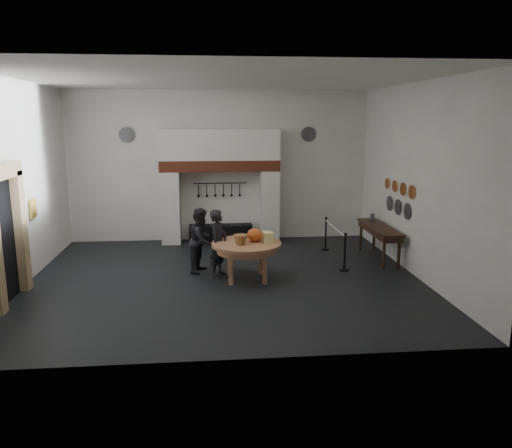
{
  "coord_description": "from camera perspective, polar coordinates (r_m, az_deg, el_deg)",
  "views": [
    {
      "loc": [
        -0.36,
        -11.13,
        3.66
      ],
      "look_at": [
        0.69,
        -0.26,
        1.35
      ],
      "focal_mm": 35.0,
      "sensor_mm": 36.0,
      "label": 1
    }
  ],
  "objects": [
    {
      "name": "barrier_rope",
      "position": [
        13.23,
        9.02,
        -0.47
      ],
      "size": [
        0.04,
        2.0,
        0.04
      ],
      "primitive_type": "cylinder",
      "rotation": [
        1.57,
        0.0,
        0.0
      ],
      "color": "silver",
      "rests_on": "barrier_post_near"
    },
    {
      "name": "cheese_block_small",
      "position": [
        11.71,
        1.15,
        -1.31
      ],
      "size": [
        0.18,
        0.18,
        0.2
      ],
      "primitive_type": "cube",
      "color": "#E4CD88",
      "rests_on": "work_table"
    },
    {
      "name": "floor",
      "position": [
        11.72,
        -3.53,
        -6.28
      ],
      "size": [
        9.0,
        8.0,
        0.02
      ],
      "primitive_type": "cube",
      "color": "black",
      "rests_on": "ground"
    },
    {
      "name": "pumpkin",
      "position": [
        11.52,
        -0.14,
        -1.25
      ],
      "size": [
        0.36,
        0.36,
        0.31
      ],
      "primitive_type": "ellipsoid",
      "color": "orange",
      "rests_on": "work_table"
    },
    {
      "name": "utensil_rail",
      "position": [
        15.17,
        -4.15,
        4.68
      ],
      "size": [
        1.6,
        0.02,
        0.02
      ],
      "primitive_type": "cylinder",
      "rotation": [
        0.0,
        1.57,
        0.0
      ],
      "color": "black",
      "rests_on": "wall_back"
    },
    {
      "name": "pewter_plate_mid",
      "position": [
        13.24,
        15.91,
        1.87
      ],
      "size": [
        0.03,
        0.4,
        0.4
      ],
      "primitive_type": "cylinder",
      "rotation": [
        0.0,
        1.57,
        0.0
      ],
      "color": "#4C4C51",
      "rests_on": "wall_right"
    },
    {
      "name": "pewter_plate_back_left",
      "position": [
        15.28,
        -14.56,
        9.84
      ],
      "size": [
        0.44,
        0.03,
        0.44
      ],
      "primitive_type": "cylinder",
      "rotation": [
        1.57,
        0.0,
        0.0
      ],
      "color": "#4C4C51",
      "rests_on": "wall_back"
    },
    {
      "name": "door_lintel",
      "position": [
        10.95,
        -27.19,
        5.34
      ],
      "size": [
        0.22,
        1.7,
        0.3
      ],
      "primitive_type": "cube",
      "color": "tan",
      "rests_on": "door_jamb_near"
    },
    {
      "name": "wall_back",
      "position": [
        15.2,
        -4.18,
        6.59
      ],
      "size": [
        9.0,
        0.02,
        4.5
      ],
      "primitive_type": "cube",
      "color": "white",
      "rests_on": "floor"
    },
    {
      "name": "door_recess",
      "position": [
        11.2,
        -26.94,
        -1.81
      ],
      "size": [
        0.04,
        1.1,
        2.5
      ],
      "primitive_type": "cube",
      "color": "black",
      "rests_on": "floor"
    },
    {
      "name": "wall_left",
      "position": [
        11.96,
        -25.82,
        3.98
      ],
      "size": [
        0.02,
        8.0,
        4.5
      ],
      "primitive_type": "cube",
      "color": "white",
      "rests_on": "floor"
    },
    {
      "name": "pewter_plate_back_right",
      "position": [
        15.4,
        6.02,
        10.17
      ],
      "size": [
        0.44,
        0.03,
        0.44
      ],
      "primitive_type": "cylinder",
      "rotation": [
        1.57,
        0.0,
        0.0
      ],
      "color": "#4C4C51",
      "rests_on": "wall_back"
    },
    {
      "name": "wicker_basket",
      "position": [
        11.27,
        -1.8,
        -1.8
      ],
      "size": [
        0.39,
        0.39,
        0.22
      ],
      "primitive_type": "cone",
      "rotation": [
        3.14,
        0.0,
        0.24
      ],
      "color": "#A1683B",
      "rests_on": "work_table"
    },
    {
      "name": "side_table",
      "position": [
        13.47,
        13.93,
        -0.37
      ],
      "size": [
        0.55,
        2.2,
        0.06
      ],
      "primitive_type": "cube",
      "color": "#321B12",
      "rests_on": "floor"
    },
    {
      "name": "barrier_post_far",
      "position": [
        14.26,
        7.98,
        -1.18
      ],
      "size": [
        0.05,
        0.05,
        0.9
      ],
      "primitive_type": "cylinder",
      "color": "black",
      "rests_on": "floor"
    },
    {
      "name": "visitor_far",
      "position": [
        12.11,
        -6.26,
        -1.86
      ],
      "size": [
        0.84,
        0.93,
        1.57
      ],
      "primitive_type": "imported",
      "rotation": [
        0.0,
        0.0,
        1.18
      ],
      "color": "black",
      "rests_on": "floor"
    },
    {
      "name": "barrier_post_near",
      "position": [
        12.39,
        10.11,
        -3.27
      ],
      "size": [
        0.05,
        0.05,
        0.9
      ],
      "primitive_type": "cylinder",
      "color": "black",
      "rests_on": "floor"
    },
    {
      "name": "work_table",
      "position": [
        11.46,
        -1.09,
        -2.31
      ],
      "size": [
        1.94,
        1.94,
        0.07
      ],
      "primitive_type": "cylinder",
      "rotation": [
        0.0,
        0.0,
        0.24
      ],
      "color": "tan",
      "rests_on": "floor"
    },
    {
      "name": "wall_plaque",
      "position": [
        12.78,
        -24.13,
        1.62
      ],
      "size": [
        0.05,
        0.34,
        0.44
      ],
      "primitive_type": "cube",
      "color": "gold",
      "rests_on": "wall_left"
    },
    {
      "name": "copper_pan_a",
      "position": [
        12.43,
        17.37,
        3.49
      ],
      "size": [
        0.03,
        0.34,
        0.34
      ],
      "primitive_type": "cylinder",
      "rotation": [
        0.0,
        1.57,
        0.0
      ],
      "color": "#C6662D",
      "rests_on": "wall_right"
    },
    {
      "name": "copper_pan_d",
      "position": [
        13.95,
        14.77,
        4.51
      ],
      "size": [
        0.03,
        0.28,
        0.28
      ],
      "primitive_type": "cylinder",
      "rotation": [
        0.0,
        1.57,
        0.0
      ],
      "color": "#C6662D",
      "rests_on": "wall_right"
    },
    {
      "name": "ceiling",
      "position": [
        11.17,
        -3.83,
        16.23
      ],
      "size": [
        9.0,
        8.0,
        0.02
      ],
      "primitive_type": "cube",
      "color": "silver",
      "rests_on": "wall_back"
    },
    {
      "name": "bread_loaf",
      "position": [
        11.76,
        -1.71,
        -1.43
      ],
      "size": [
        0.31,
        0.18,
        0.13
      ],
      "primitive_type": "ellipsoid",
      "color": "#A05B38",
      "rests_on": "work_table"
    },
    {
      "name": "pewter_plate_right",
      "position": [
        13.79,
        15.01,
        2.31
      ],
      "size": [
        0.03,
        0.4,
        0.4
      ],
      "primitive_type": "cylinder",
      "rotation": [
        0.0,
        1.57,
        0.0
      ],
      "color": "#4C4C51",
      "rests_on": "wall_right"
    },
    {
      "name": "hearth_brick_band",
      "position": [
        14.84,
        -4.15,
        6.7
      ],
      "size": [
        3.5,
        0.72,
        0.32
      ],
      "primitive_type": "cube",
      "color": "#9E442B",
      "rests_on": "chimney_pier_left"
    },
    {
      "name": "visitor_near",
      "position": [
        11.72,
        -4.32,
        -2.21
      ],
      "size": [
        0.6,
        0.69,
        1.6
      ],
      "primitive_type": "imported",
      "rotation": [
        0.0,
        0.0,
        1.12
      ],
      "color": "black",
      "rests_on": "floor"
    },
    {
      "name": "cheese_block_big",
      "position": [
        11.42,
        1.43,
        -1.56
      ],
      "size": [
        0.22,
        0.22,
        0.24
      ],
      "primitive_type": "cube",
      "color": "#ECEA8D",
      "rests_on": "work_table"
    },
    {
      "name": "copper_pan_b",
      "position": [
        12.93,
        16.44,
        3.86
      ],
      "size": [
        0.03,
        0.32,
        0.32
      ],
      "primitive_type": "cylinder",
      "rotation": [
        0.0,
        1.57,
        0.0
      ],
      "color": "#C6662D",
      "rests_on": "wall_right"
    },
    {
      "name": "wall_right",
      "position": [
        12.22,
        17.99,
        4.74
      ],
      "size": [
        0.02,
        8.0,
        4.5
      ],
      "primitive_type": "cube",
      "color": "white",
      "rests_on": "floor"
    },
    {
      "name": "pewter_plate_left",
      "position": [
        12.69,
        16.89,
        1.39
      ],
      "size": [
        0.03,
        0.4,
        0.4
      ],
      "primitive_type": "cylinder",
      "rotation": [
        0.0,
        1.57,
        0.0
      ],
      "color": "#4C4C51",
      "rests_on": "wall_right"
    },
    {
      "name": "wall_front",
      "position": [
        7.28,
        -2.61,
        0.75
      ],
      "size": [
        9.0,
        0.02,
        4.5
      ],
      "primitive_type": "cube",
      "color": "white",
      "rests_on": "floor"
    },
    {
      "name": "chimney_pier_left",
      "position": [
        15.04,
        -9.71,
        1.88
      ],
      "size": [
        0.55,
        0.7,
        2.15
      ],
      "primitive_type": "cube",
      "color": "silver",
      "rests_on": "floor"
    },
    {
      "name": "pewter_jug",
      "position": [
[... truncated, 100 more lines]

